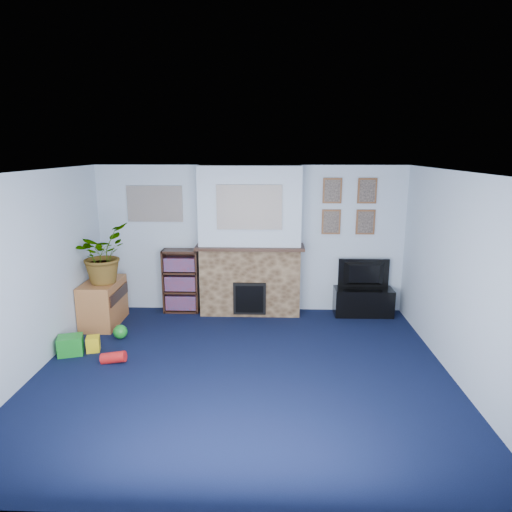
{
  "coord_description": "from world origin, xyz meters",
  "views": [
    {
      "loc": [
        0.33,
        -5.08,
        2.65
      ],
      "look_at": [
        0.14,
        0.81,
        1.26
      ],
      "focal_mm": 32.0,
      "sensor_mm": 36.0,
      "label": 1
    }
  ],
  "objects_px": {
    "tv_stand": "(363,301)",
    "television": "(364,274)",
    "sideboard": "(103,302)",
    "bookshelf": "(181,282)"
  },
  "relations": [
    {
      "from": "tv_stand",
      "to": "television",
      "type": "bearing_deg",
      "value": 90.0
    },
    {
      "from": "television",
      "to": "bookshelf",
      "type": "relative_size",
      "value": 0.78
    },
    {
      "from": "tv_stand",
      "to": "bookshelf",
      "type": "height_order",
      "value": "bookshelf"
    },
    {
      "from": "bookshelf",
      "to": "television",
      "type": "bearing_deg",
      "value": -1.08
    },
    {
      "from": "tv_stand",
      "to": "sideboard",
      "type": "relative_size",
      "value": 1.06
    },
    {
      "from": "television",
      "to": "sideboard",
      "type": "relative_size",
      "value": 0.93
    },
    {
      "from": "sideboard",
      "to": "bookshelf",
      "type": "bearing_deg",
      "value": 28.84
    },
    {
      "from": "tv_stand",
      "to": "television",
      "type": "relative_size",
      "value": 1.14
    },
    {
      "from": "tv_stand",
      "to": "sideboard",
      "type": "bearing_deg",
      "value": -172.65
    },
    {
      "from": "sideboard",
      "to": "tv_stand",
      "type": "bearing_deg",
      "value": 7.35
    }
  ]
}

